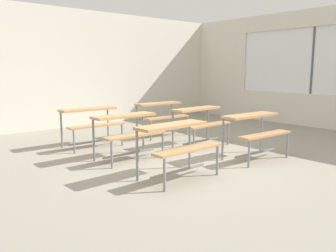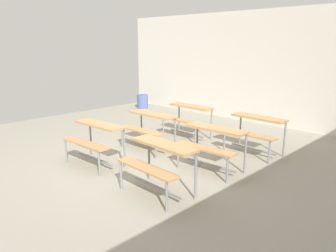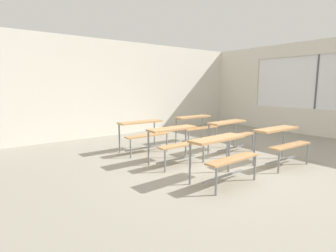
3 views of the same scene
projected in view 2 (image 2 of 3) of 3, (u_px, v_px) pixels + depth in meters
name	position (u px, v px, depth m)	size (l,w,h in m)	color
ground	(137.00, 166.00, 6.04)	(10.00, 9.00, 0.05)	gray
wall_back	(264.00, 68.00, 8.82)	(10.00, 0.12, 3.00)	silver
desk_bench_r0c0	(95.00, 134.00, 5.91)	(1.12, 0.63, 0.74)	tan
desk_bench_r0c1	(158.00, 157.00, 4.73)	(1.13, 0.64, 0.74)	tan
desk_bench_r1c0	(149.00, 123.00, 6.77)	(1.10, 0.60, 0.74)	tan
desk_bench_r1c1	(212.00, 139.00, 5.62)	(1.12, 0.63, 0.74)	tan
desk_bench_r2c0	(188.00, 114.00, 7.65)	(1.11, 0.61, 0.74)	tan
desk_bench_r2c1	(255.00, 126.00, 6.48)	(1.12, 0.63, 0.74)	tan
trash_bin	(143.00, 101.00, 11.27)	(0.37, 0.37, 0.46)	#51609E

